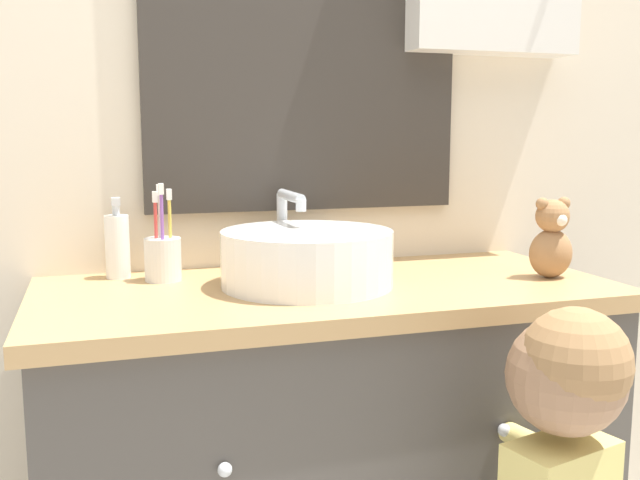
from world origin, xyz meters
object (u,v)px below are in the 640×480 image
sink_basin (307,257)px  soap_dispenser (117,245)px  toothbrush_holder (163,256)px  teddy_bear (551,240)px

sink_basin → soap_dispenser: (-0.36, 0.19, 0.01)m
sink_basin → toothbrush_holder: toothbrush_holder is taller
toothbrush_holder → sink_basin: bearing=-26.2°
sink_basin → teddy_bear: (0.51, -0.08, 0.02)m
toothbrush_holder → soap_dispenser: size_ratio=1.19×
sink_basin → soap_dispenser: 0.40m
soap_dispenser → teddy_bear: 0.91m
sink_basin → toothbrush_holder: size_ratio=1.96×
soap_dispenser → sink_basin: bearing=-27.9°
sink_basin → toothbrush_holder: 0.30m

